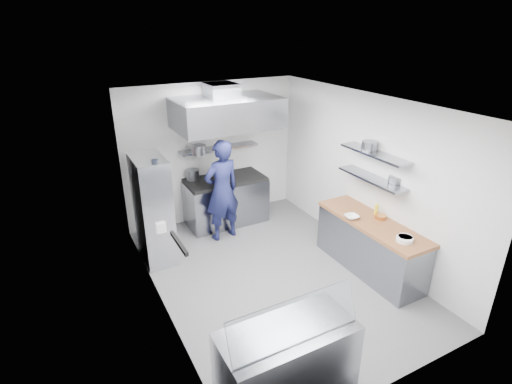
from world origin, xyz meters
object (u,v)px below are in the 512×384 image
gas_range (226,202)px  wire_rack (153,210)px  display_case (287,361)px  chef (222,191)px

gas_range → wire_rack: 1.83m
gas_range → display_case: bearing=-105.0°
chef → gas_range: bearing=-127.7°
display_case → wire_rack: bearing=98.8°
gas_range → chef: 0.83m
chef → wire_rack: (-1.32, -0.11, -0.04)m
gas_range → chef: bearing=-119.1°
chef → wire_rack: size_ratio=1.04×
chef → display_case: size_ratio=1.29×
wire_rack → display_case: bearing=-81.2°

